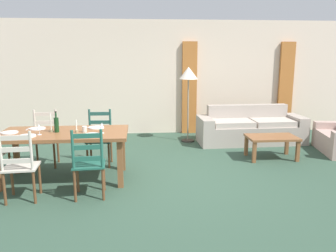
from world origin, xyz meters
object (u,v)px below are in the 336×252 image
(dining_table, at_px, (64,138))
(dining_chair_far_right, at_px, (100,138))
(dining_chair_near_left, at_px, (20,166))
(wine_bottle, at_px, (56,124))
(couch, at_px, (250,129))
(wine_glass_near_left, at_px, (39,127))
(coffee_table, at_px, (272,140))
(standing_lamp, at_px, (188,78))
(coffee_cup_primary, at_px, (84,129))
(dining_chair_near_right, at_px, (89,163))
(dining_chair_far_left, at_px, (45,138))
(wine_glass_near_right, at_px, (102,126))

(dining_table, relative_size, dining_chair_far_right, 1.98)
(dining_chair_far_right, bearing_deg, dining_chair_near_left, -120.09)
(wine_bottle, xyz_separation_m, couch, (3.65, 2.02, -0.58))
(dining_table, distance_m, wine_glass_near_left, 0.40)
(coffee_table, bearing_deg, standing_lamp, 134.15)
(wine_glass_near_left, bearing_deg, coffee_cup_primary, 11.31)
(standing_lamp, bearing_deg, coffee_cup_primary, -130.13)
(coffee_cup_primary, distance_m, standing_lamp, 2.99)
(dining_table, height_order, couch, couch)
(dining_chair_near_right, relative_size, dining_chair_far_left, 1.00)
(couch, bearing_deg, wine_glass_near_right, -144.09)
(coffee_table, bearing_deg, dining_chair_far_left, -179.50)
(dining_table, relative_size, wine_glass_near_left, 11.80)
(dining_chair_near_right, bearing_deg, wine_glass_near_right, 78.13)
(couch, bearing_deg, dining_chair_far_right, -157.28)
(dining_chair_near_left, bearing_deg, wine_glass_near_left, 80.27)
(wine_glass_near_left, height_order, couch, wine_glass_near_left)
(dining_chair_near_right, height_order, standing_lamp, standing_lamp)
(dining_chair_far_left, height_order, couch, dining_chair_far_left)
(coffee_table, bearing_deg, wine_bottle, -167.62)
(dining_chair_near_right, xyz_separation_m, dining_chair_far_left, (-0.95, 1.49, 0.00))
(dining_chair_near_left, xyz_separation_m, dining_chair_near_right, (0.87, 0.03, 0.00))
(dining_chair_near_right, distance_m, dining_chair_far_right, 1.44)
(dining_table, distance_m, couch, 4.10)
(dining_chair_far_left, height_order, dining_chair_far_right, same)
(dining_chair_near_right, relative_size, standing_lamp, 0.59)
(dining_table, height_order, dining_chair_far_left, dining_chair_far_left)
(dining_chair_near_right, height_order, coffee_cup_primary, dining_chair_near_right)
(dining_chair_near_left, bearing_deg, standing_lamp, 48.55)
(dining_table, relative_size, wine_bottle, 6.01)
(wine_bottle, distance_m, couch, 4.21)
(dining_table, height_order, coffee_table, dining_table)
(wine_glass_near_right, height_order, coffee_cup_primary, wine_glass_near_right)
(dining_chair_far_left, bearing_deg, wine_glass_near_right, -39.76)
(dining_chair_far_right, xyz_separation_m, coffee_table, (3.12, 0.09, -0.12))
(dining_chair_near_left, xyz_separation_m, wine_glass_near_right, (0.99, 0.62, 0.38))
(dining_chair_near_right, bearing_deg, dining_table, 122.73)
(dining_table, bearing_deg, wine_glass_near_left, -153.68)
(dining_table, xyz_separation_m, couch, (3.55, 2.03, -0.37))
(dining_chair_far_left, relative_size, dining_chair_far_right, 1.00)
(coffee_cup_primary, xyz_separation_m, coffee_table, (3.25, 0.84, -0.44))
(wine_glass_near_left, bearing_deg, dining_chair_far_right, 49.46)
(dining_chair_near_right, bearing_deg, dining_chair_near_left, -178.02)
(coffee_table, bearing_deg, wine_glass_near_right, -162.62)
(dining_chair_near_left, bearing_deg, coffee_cup_primary, 44.74)
(dining_chair_far_right, height_order, standing_lamp, standing_lamp)
(dining_chair_near_left, distance_m, wine_glass_near_right, 1.24)
(wine_glass_near_left, relative_size, couch, 0.07)
(dining_table, xyz_separation_m, standing_lamp, (2.20, 2.21, 0.75))
(dining_chair_far_right, xyz_separation_m, couch, (3.11, 1.30, -0.19))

